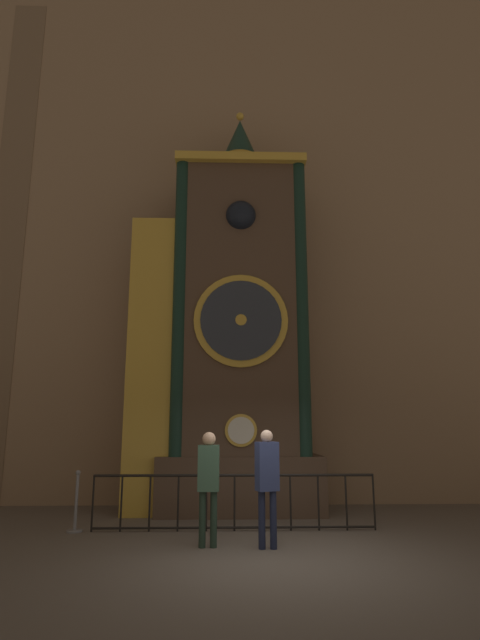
% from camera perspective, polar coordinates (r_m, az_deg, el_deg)
% --- Properties ---
extents(ground_plane, '(28.00, 28.00, 0.00)m').
position_cam_1_polar(ground_plane, '(7.95, 4.47, -25.64)').
color(ground_plane, brown).
extents(cathedral_back_wall, '(24.00, 0.32, 15.60)m').
position_cam_1_polar(cathedral_back_wall, '(14.15, 1.35, 12.74)').
color(cathedral_back_wall, '#997A5B').
rests_on(cathedral_back_wall, ground_plane).
extents(clock_tower, '(4.35, 1.80, 9.86)m').
position_cam_1_polar(clock_tower, '(11.78, -1.70, -1.23)').
color(clock_tower, brown).
rests_on(clock_tower, ground_plane).
extents(railing_fence, '(5.22, 0.05, 1.00)m').
position_cam_1_polar(railing_fence, '(9.77, -0.63, -19.79)').
color(railing_fence, black).
rests_on(railing_fence, ground_plane).
extents(visitor_near, '(0.35, 0.23, 1.78)m').
position_cam_1_polar(visitor_near, '(8.47, -3.62, -17.41)').
color(visitor_near, '#213427').
rests_on(visitor_near, ground_plane).
extents(visitor_far, '(0.39, 0.32, 1.81)m').
position_cam_1_polar(visitor_far, '(8.37, 3.11, -17.39)').
color(visitor_far, '#1B213A').
rests_on(visitor_far, ground_plane).
extents(stanchion_post, '(0.28, 0.28, 1.07)m').
position_cam_1_polar(stanchion_post, '(10.17, -18.27, -20.05)').
color(stanchion_post, gray).
rests_on(stanchion_post, ground_plane).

